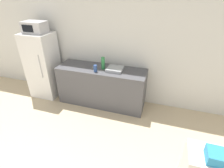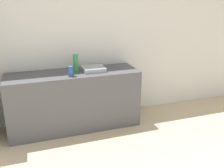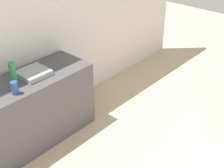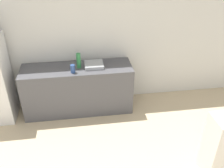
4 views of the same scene
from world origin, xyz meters
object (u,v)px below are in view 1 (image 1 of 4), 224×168
object	(u,v)px
bottle_tall	(103,63)
basket	(220,157)
refrigerator	(43,66)
bottle_short	(95,68)
microwave	(35,27)

from	to	relation	value
bottle_tall	basket	xyz separation A→B (m)	(1.91, -1.85, -0.01)
refrigerator	bottle_short	size ratio (longest dim) A/B	10.71
basket	refrigerator	bearing A→B (deg)	152.39
microwave	bottle_short	xyz separation A→B (m)	(1.44, -0.13, -0.72)
bottle_short	basket	xyz separation A→B (m)	(2.02, -1.67, 0.05)
microwave	bottle_tall	xyz separation A→B (m)	(1.55, 0.04, -0.66)
refrigerator	microwave	bearing A→B (deg)	-110.53
bottle_short	basket	world-z (taller)	basket
bottle_tall	microwave	bearing A→B (deg)	-178.45
refrigerator	bottle_tall	bearing A→B (deg)	1.50
microwave	basket	distance (m)	3.96
refrigerator	bottle_tall	world-z (taller)	refrigerator
microwave	bottle_short	world-z (taller)	microwave
refrigerator	microwave	distance (m)	0.91
microwave	basket	xyz separation A→B (m)	(3.45, -1.80, -0.68)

